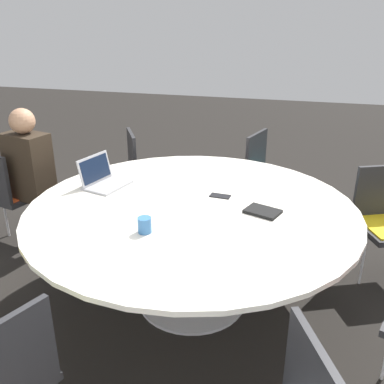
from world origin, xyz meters
The scene contains 10 objects.
ground_plane centered at (0.00, 0.00, 0.00)m, with size 16.00×16.00×0.00m, color black.
conference_table centered at (0.00, 0.00, 0.64)m, with size 2.14×2.14×0.74m.
chair_0 centered at (1.73, -0.37, 0.52)m, with size 0.53×0.52×0.87m.
chair_6 centered at (-0.35, -1.42, 0.52)m, with size 0.53×0.54×0.87m.
chair_7 centered at (0.80, -1.23, 0.52)m, with size 0.59×0.59×0.87m.
person_0 centered at (1.47, -0.39, 0.72)m, with size 0.40×0.32×1.22m.
laptop centered at (0.72, -0.19, 0.79)m, with size 0.32×0.36×0.21m.
spiral_notebook centered at (-0.45, -0.02, 0.75)m, with size 0.25×0.21×0.02m.
coffee_cup centered at (0.17, 0.42, 0.78)m, with size 0.08×0.08×0.09m.
cell_phone centered at (-0.14, -0.21, 0.74)m, with size 0.15×0.08×0.01m.
Camera 1 is at (-0.67, 2.44, 1.89)m, focal length 40.00 mm.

